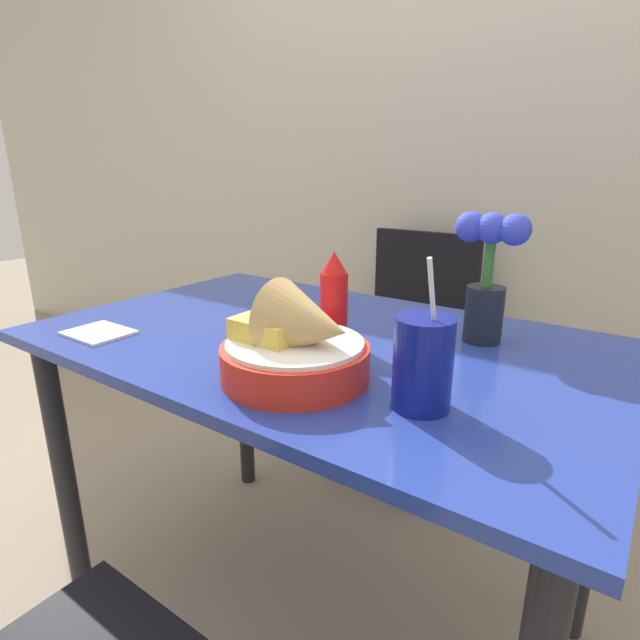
% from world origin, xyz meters
% --- Properties ---
extents(ground_plane, '(12.00, 12.00, 0.00)m').
position_xyz_m(ground_plane, '(0.00, 0.00, 0.00)').
color(ground_plane, gray).
extents(wall_window, '(7.00, 0.06, 2.60)m').
position_xyz_m(wall_window, '(0.00, 1.02, 1.30)').
color(wall_window, '#B7B2A3').
rests_on(wall_window, ground_plane).
extents(dining_table, '(1.20, 0.76, 0.75)m').
position_xyz_m(dining_table, '(0.00, 0.00, 0.65)').
color(dining_table, '#233893').
rests_on(dining_table, ground_plane).
extents(chair_far_window, '(0.40, 0.40, 0.88)m').
position_xyz_m(chair_far_window, '(-0.14, 0.79, 0.52)').
color(chair_far_window, black).
rests_on(chair_far_window, ground_plane).
extents(food_basket, '(0.25, 0.25, 0.17)m').
position_xyz_m(food_basket, '(0.11, -0.20, 0.82)').
color(food_basket, red).
rests_on(food_basket, dining_table).
extents(ketchup_bottle, '(0.06, 0.06, 0.19)m').
position_xyz_m(ketchup_bottle, '(0.05, -0.01, 0.85)').
color(ketchup_bottle, red).
rests_on(ketchup_bottle, dining_table).
extents(drink_cup, '(0.09, 0.09, 0.23)m').
position_xyz_m(drink_cup, '(0.32, -0.18, 0.82)').
color(drink_cup, navy).
rests_on(drink_cup, dining_table).
extents(flower_vase, '(0.15, 0.08, 0.26)m').
position_xyz_m(flower_vase, '(0.29, 0.17, 0.90)').
color(flower_vase, black).
rests_on(flower_vase, dining_table).
extents(napkin, '(0.13, 0.11, 0.01)m').
position_xyz_m(napkin, '(-0.39, -0.26, 0.76)').
color(napkin, white).
rests_on(napkin, dining_table).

